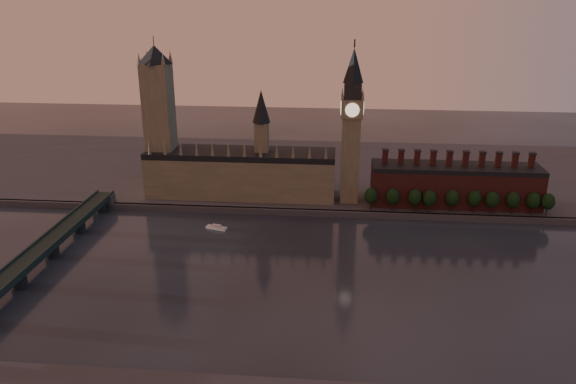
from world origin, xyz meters
name	(u,v)px	position (x,y,z in m)	size (l,w,h in m)	color
ground	(331,284)	(0.00, 0.00, 0.00)	(900.00, 900.00, 0.00)	black
north_bank	(335,173)	(0.00, 178.04, 2.00)	(900.00, 182.00, 4.00)	#404045
palace_of_westminster	(242,171)	(-64.41, 114.91, 21.63)	(130.00, 30.30, 74.00)	gray
victoria_tower	(159,116)	(-120.00, 115.00, 59.09)	(24.00, 24.00, 108.00)	gray
big_ben	(351,125)	(10.00, 110.00, 56.83)	(15.00, 15.00, 107.00)	gray
chimney_block	(455,184)	(80.00, 110.00, 17.82)	(110.00, 25.00, 37.00)	maroon
embankment_tree_0	(371,196)	(23.93, 94.44, 13.47)	(8.60, 8.60, 14.88)	black
embankment_tree_1	(392,197)	(37.93, 94.56, 13.47)	(8.60, 8.60, 14.88)	black
embankment_tree_2	(415,197)	(52.13, 94.19, 13.47)	(8.60, 8.60, 14.88)	black
embankment_tree_3	(429,198)	(61.35, 93.56, 13.47)	(8.60, 8.60, 14.88)	black
embankment_tree_4	(452,198)	(76.10, 95.36, 13.47)	(8.60, 8.60, 14.88)	black
embankment_tree_5	(474,199)	(90.05, 95.45, 13.47)	(8.60, 8.60, 14.88)	black
embankment_tree_6	(492,200)	(100.95, 94.25, 13.47)	(8.60, 8.60, 14.88)	black
embankment_tree_7	(513,200)	(114.01, 95.24, 13.47)	(8.60, 8.60, 14.88)	black
embankment_tree_8	(533,201)	(126.71, 95.17, 13.47)	(8.60, 8.60, 14.88)	black
embankment_tree_9	(548,202)	(135.29, 93.81, 13.47)	(8.60, 8.60, 14.88)	black
westminster_bridge	(32,260)	(-155.00, -2.70, 7.44)	(14.00, 200.00, 11.55)	#1D2C28
river_boat	(217,227)	(-71.95, 63.05, 1.02)	(13.81, 7.25, 2.66)	silver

